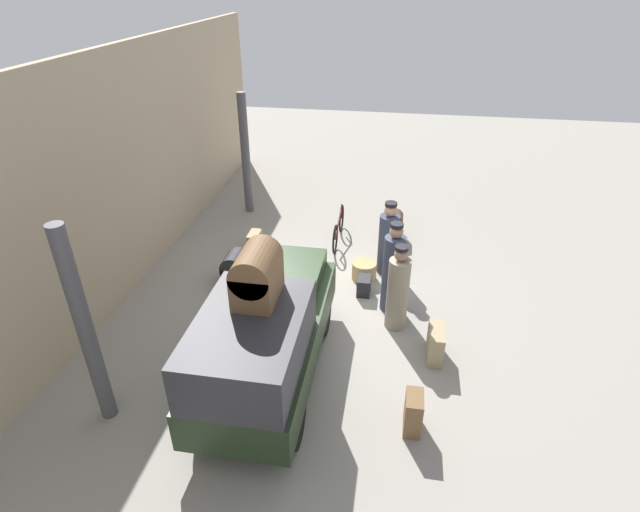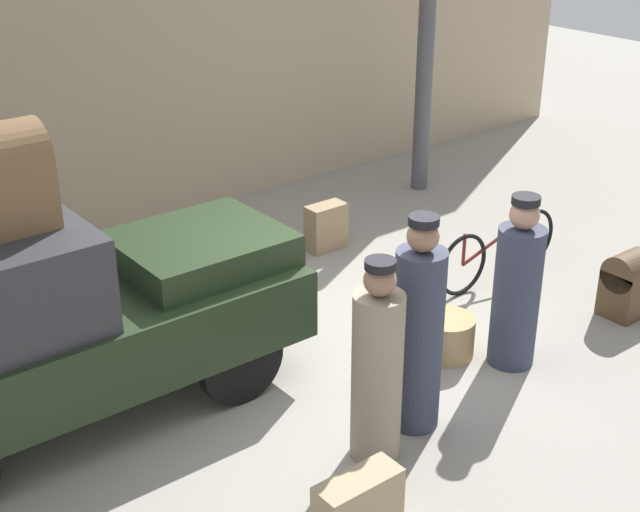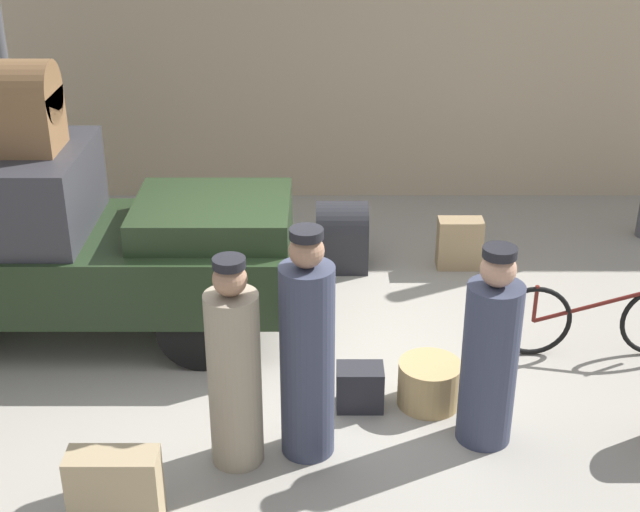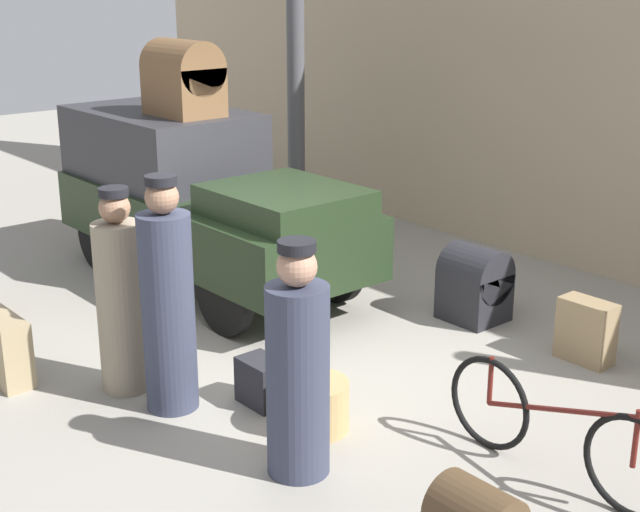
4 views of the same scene
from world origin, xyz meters
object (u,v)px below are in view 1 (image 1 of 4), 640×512
at_px(bicycle, 338,228).
at_px(wicker_basket, 364,271).
at_px(truck, 265,336).
at_px(porter_carrying_trunk, 398,291).
at_px(conductor_in_dark_uniform, 388,241).
at_px(suitcase_black_upright, 435,344).
at_px(suitcase_tan_flat, 255,244).
at_px(trunk_on_truck_roof, 257,274).
at_px(trunk_wicker_pale, 364,286).
at_px(trunk_umber_medium, 413,413).
at_px(porter_with_bicycle, 393,271).
at_px(suitcase_small_leather, 236,269).
at_px(trunk_barrel_dark, 395,224).

bearing_deg(bicycle, wicker_basket, -153.94).
height_order(truck, porter_carrying_trunk, truck).
xyz_separation_m(bicycle, conductor_in_dark_uniform, (-1.17, -1.20, 0.38)).
bearing_deg(suitcase_black_upright, suitcase_tan_flat, 54.02).
relative_size(conductor_in_dark_uniform, trunk_on_truck_roof, 2.00).
relative_size(bicycle, suitcase_tan_flat, 3.25).
relative_size(trunk_wicker_pale, trunk_umber_medium, 0.62).
bearing_deg(suitcase_black_upright, porter_with_bicycle, 31.90).
distance_m(bicycle, trunk_umber_medium, 5.64).
xyz_separation_m(porter_with_bicycle, suitcase_small_leather, (0.32, 3.14, -0.47)).
height_order(porter_carrying_trunk, suitcase_black_upright, porter_carrying_trunk).
bearing_deg(porter_carrying_trunk, trunk_barrel_dark, 2.57).
bearing_deg(trunk_umber_medium, wicker_basket, 15.05).
height_order(bicycle, suitcase_tan_flat, bicycle).
relative_size(porter_with_bicycle, trunk_wicker_pale, 4.81).
height_order(wicker_basket, trunk_on_truck_roof, trunk_on_truck_roof).
bearing_deg(truck, suitcase_black_upright, -67.45).
bearing_deg(suitcase_black_upright, trunk_on_truck_roof, 115.81).
bearing_deg(trunk_on_truck_roof, suitcase_black_upright, -64.19).
height_order(porter_with_bicycle, suitcase_tan_flat, porter_with_bicycle).
xyz_separation_m(suitcase_small_leather, trunk_on_truck_roof, (-2.83, -1.35, 1.78)).
bearing_deg(suitcase_small_leather, conductor_in_dark_uniform, -71.23).
distance_m(truck, trunk_wicker_pale, 3.11).
distance_m(bicycle, trunk_barrel_dark, 1.36).
relative_size(porter_carrying_trunk, trunk_on_truck_roof, 2.05).
bearing_deg(conductor_in_dark_uniform, trunk_umber_medium, -172.13).
relative_size(truck, trunk_barrel_dark, 5.78).
height_order(bicycle, suitcase_small_leather, suitcase_small_leather).
distance_m(truck, bicycle, 4.90).
height_order(wicker_basket, trunk_wicker_pale, wicker_basket).
bearing_deg(suitcase_tan_flat, porter_with_bicycle, -116.73).
distance_m(conductor_in_dark_uniform, trunk_on_truck_roof, 4.42).
distance_m(conductor_in_dark_uniform, trunk_umber_medium, 4.25).
distance_m(truck, trunk_barrel_dark, 5.57).
relative_size(bicycle, trunk_on_truck_roof, 2.21).
bearing_deg(porter_carrying_trunk, trunk_wicker_pale, 35.30).
xyz_separation_m(porter_with_bicycle, trunk_umber_medium, (-2.85, -0.43, -0.52)).
xyz_separation_m(wicker_basket, suitcase_black_upright, (-2.24, -1.38, 0.09)).
xyz_separation_m(truck, wicker_basket, (3.31, -1.20, -0.77)).
bearing_deg(suitcase_black_upright, trunk_umber_medium, 167.38).
distance_m(bicycle, suitcase_tan_flat, 2.01).
bearing_deg(trunk_umber_medium, porter_with_bicycle, 8.65).
height_order(conductor_in_dark_uniform, suitcase_black_upright, conductor_in_dark_uniform).
height_order(suitcase_small_leather, suitcase_tan_flat, suitcase_small_leather).
height_order(truck, trunk_umber_medium, truck).
bearing_deg(porter_with_bicycle, suitcase_black_upright, -148.10).
bearing_deg(conductor_in_dark_uniform, trunk_wicker_pale, 156.70).
bearing_deg(conductor_in_dark_uniform, suitcase_black_upright, -160.29).
distance_m(suitcase_tan_flat, trunk_barrel_dark, 3.35).
bearing_deg(trunk_umber_medium, suitcase_small_leather, 48.45).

